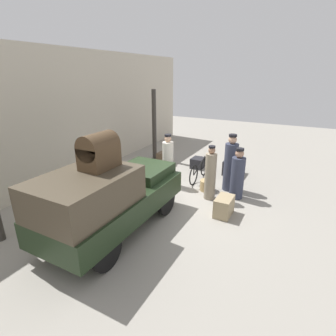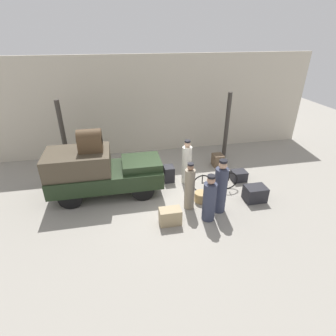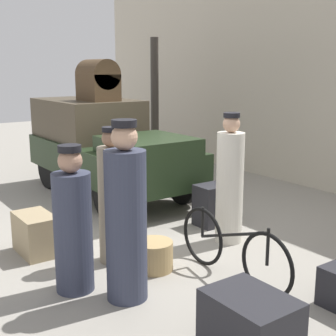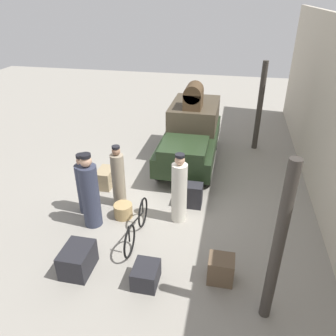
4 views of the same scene
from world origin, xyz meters
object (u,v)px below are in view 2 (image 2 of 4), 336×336
Objects in this scene: wicker_basket at (201,197)px; trunk_wicker_pale at (239,176)px; suitcase_tan_flat at (170,216)px; bicycle at (215,182)px; porter_lifting_near_truck at (209,200)px; porter_standing_middle at (220,188)px; truck at (99,171)px; porter_with_bicycle at (187,164)px; suitcase_black_upright at (169,174)px; trunk_large_brown at (218,160)px; suitcase_small_leather at (255,194)px; conductor_in_dark_uniform at (190,188)px; trunk_on_truck_roof at (90,140)px.

trunk_wicker_pale is at bearing 29.72° from wicker_basket.
trunk_wicker_pale is 0.84× the size of suitcase_tan_flat.
porter_lifting_near_truck reaches higher than bicycle.
porter_standing_middle is at bearing 36.42° from porter_lifting_near_truck.
bicycle reaches higher than suitcase_tan_flat.
truck is 2.48× the size of porter_lifting_near_truck.
porter_lifting_near_truck is at bearing -87.47° from porter_with_bicycle.
suitcase_black_upright is 2.54m from trunk_large_brown.
trunk_large_brown is at bearing 66.78° from bicycle.
porter_standing_middle is 1.61m from suitcase_small_leather.
porter_with_bicycle is 2.65m from suitcase_tan_flat.
wicker_basket is at bearing 85.65° from porter_lifting_near_truck.
truck is 7.35× the size of trunk_large_brown.
conductor_in_dark_uniform is 1.18m from suitcase_tan_flat.
suitcase_tan_flat is (-0.80, -0.70, -0.52)m from conductor_in_dark_uniform.
truck is 3.73m from wicker_basket.
porter_standing_middle is at bearing -60.97° from suitcase_black_upright.
truck is at bearing 0.00° from trunk_on_truck_roof.
porter_standing_middle is 2.38m from trunk_wicker_pale.
trunk_wicker_pale is at bearing 48.56° from porter_standing_middle.
wicker_basket is at bearing -122.01° from trunk_large_brown.
trunk_on_truck_roof is (-3.44, -0.18, 1.30)m from porter_with_bicycle.
porter_standing_middle is 3.37m from trunk_large_brown.
porter_lifting_near_truck is 2.53× the size of suitcase_black_upright.
conductor_in_dark_uniform is at bearing -153.01° from wicker_basket.
porter_lifting_near_truck is at bearing -0.89° from suitcase_tan_flat.
suitcase_tan_flat is at bearing -168.56° from suitcase_small_leather.
porter_lifting_near_truck is at bearing -117.58° from bicycle.
porter_with_bicycle is at bearing 64.07° from suitcase_tan_flat.
suitcase_tan_flat is (-1.13, -2.33, -0.56)m from porter_with_bicycle.
trunk_large_brown is 5.65m from trunk_on_truck_roof.
porter_lifting_near_truck reaches higher than suitcase_tan_flat.
suitcase_small_leather is at bearing 11.44° from suitcase_tan_flat.
conductor_in_dark_uniform is 0.90× the size of porter_standing_middle.
porter_standing_middle reaches higher than conductor_in_dark_uniform.
porter_standing_middle is at bearing 11.25° from suitcase_tan_flat.
trunk_large_brown is at bearing 57.99° from wicker_basket.
trunk_large_brown is at bearing 96.66° from suitcase_small_leather.
porter_with_bicycle is at bearing 172.81° from trunk_wicker_pale.
suitcase_small_leather is (2.72, -1.94, -0.04)m from suitcase_black_upright.
trunk_wicker_pale is at bearing 46.02° from porter_lifting_near_truck.
bicycle is 2.10m from trunk_large_brown.
porter_lifting_near_truck is 2.94m from trunk_wicker_pale.
wicker_basket is 4.28m from trunk_on_truck_roof.
trunk_on_truck_roof reaches higher than suitcase_small_leather.
porter_with_bicycle is (0.34, 1.63, 0.04)m from conductor_in_dark_uniform.
conductor_in_dark_uniform is at bearing -150.84° from trunk_wicker_pale.
trunk_wicker_pale is at bearing 29.16° from conductor_in_dark_uniform.
wicker_basket is at bearing 26.99° from conductor_in_dark_uniform.
porter_lifting_near_truck is at bearing -133.98° from trunk_wicker_pale.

